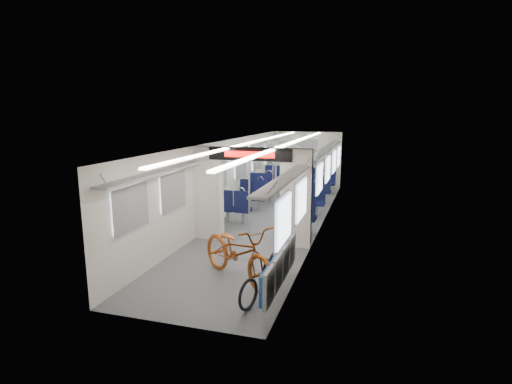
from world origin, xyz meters
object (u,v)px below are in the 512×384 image
seat_bay_near_left (244,199)px  stanchion_far_right (296,175)px  bike_hoop_a (248,296)px  seat_bay_far_right (321,184)px  stanchion_near_right (275,191)px  flip_bench (280,267)px  seat_bay_near_right (304,204)px  stanchion_near_left (249,191)px  bike_hoop_b (267,275)px  bike_hoop_c (275,264)px  stanchion_far_left (273,172)px  bicycle (238,252)px  seat_bay_far_left (270,181)px

seat_bay_near_left → stanchion_far_right: (1.35, 1.23, 0.62)m
bike_hoop_a → seat_bay_far_right: (-0.03, 8.89, 0.30)m
stanchion_near_right → flip_bench: bearing=-75.0°
stanchion_far_right → seat_bay_near_right: bearing=-71.1°
bike_hoop_a → stanchion_near_left: 4.14m
stanchion_near_left → stanchion_near_right: bearing=13.5°
bike_hoop_b → bike_hoop_c: bike_hoop_b is taller
bike_hoop_b → stanchion_near_right: stanchion_near_right is taller
stanchion_far_left → bike_hoop_a: bearing=-79.0°
stanchion_far_right → stanchion_near_left: bearing=-102.4°
bike_hoop_b → seat_bay_near_left: (-1.96, 4.69, 0.29)m
bike_hoop_c → seat_bay_near_left: 4.54m
seat_bay_near_left → stanchion_near_right: 2.15m
bike_hoop_c → stanchion_far_left: stanchion_far_left is taller
seat_bay_near_left → stanchion_near_left: 1.95m
seat_bay_near_right → stanchion_near_left: bearing=-129.1°
seat_bay_far_right → stanchion_near_right: stanchion_near_right is taller
flip_bench → seat_bay_near_left: bearing=114.4°
seat_bay_far_right → stanchion_near_left: stanchion_near_left is taller
seat_bay_near_right → stanchion_near_left: stanchion_near_left is taller
seat_bay_near_right → stanchion_far_right: (-0.52, 1.51, 0.59)m
stanchion_far_left → bike_hoop_b: bearing=-76.9°
stanchion_far_left → stanchion_near_left: bearing=-86.7°
bicycle → stanchion_near_left: stanchion_near_left is taller
bike_hoop_b → stanchion_near_right: bearing=101.1°
bicycle → bike_hoop_a: bearing=-116.5°
stanchion_near_right → stanchion_far_right: same height
bike_hoop_c → seat_bay_far_left: seat_bay_far_left is taller
bicycle → bike_hoop_c: 0.83m
seat_bay_near_left → stanchion_near_right: (1.35, -1.55, 0.62)m
seat_bay_near_left → seat_bay_near_right: seat_bay_near_right is taller
seat_bay_far_right → stanchion_far_left: 2.36m
flip_bench → bike_hoop_c: (-0.33, 0.97, -0.36)m
stanchion_near_left → bike_hoop_b: bearing=-67.1°
bike_hoop_b → seat_bay_near_right: seat_bay_near_right is taller
seat_bay_far_left → stanchion_far_right: size_ratio=0.96×
seat_bay_far_right → stanchion_near_right: 4.94m
bicycle → seat_bay_far_right: (0.49, 7.87, -0.03)m
bike_hoop_c → stanchion_near_left: stanchion_near_left is taller
bicycle → seat_bay_far_right: bearing=32.8°
seat_bay_near_left → seat_bay_far_right: bearing=60.6°
stanchion_near_left → seat_bay_far_right: bearing=77.0°
flip_bench → stanchion_near_right: 3.67m
seat_bay_far_right → stanchion_near_left: 5.20m
flip_bench → stanchion_far_left: (-1.77, 6.54, 0.57)m
bicycle → flip_bench: (0.91, -0.51, 0.01)m
flip_bench → stanchion_near_right: (-0.94, 3.50, 0.57)m
bike_hoop_c → seat_bay_far_right: (-0.09, 7.41, 0.32)m
stanchion_near_right → stanchion_far_right: size_ratio=1.00×
seat_bay_near_left → seat_bay_far_right: seat_bay_far_right is taller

